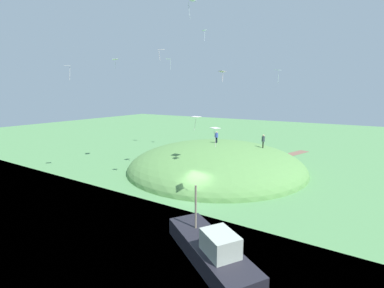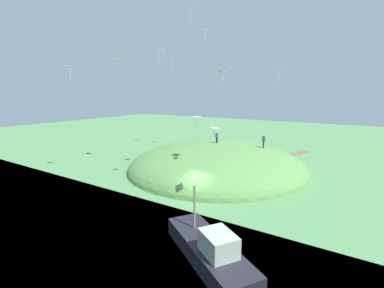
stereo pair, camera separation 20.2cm
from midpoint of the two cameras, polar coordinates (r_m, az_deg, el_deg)
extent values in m
plane|color=#51874F|center=(27.90, 0.56, -11.14)|extent=(160.00, 160.00, 0.00)
ellipsoid|color=#578A47|center=(38.13, 4.96, -5.10)|extent=(24.99, 24.42, 7.16)
cube|color=brown|center=(48.69, 19.88, -2.18)|extent=(10.07, 5.00, 0.04)
cube|color=black|center=(18.26, 3.45, -21.83)|extent=(6.58, 8.25, 1.19)
cube|color=#A6AFA1|center=(16.69, 5.65, -20.31)|extent=(2.60, 2.74, 1.27)
cylinder|color=gray|center=(18.87, 0.48, -13.24)|extent=(0.14, 0.14, 3.11)
cube|color=black|center=(37.48, 5.08, 0.84)|extent=(0.25, 0.27, 0.77)
cylinder|color=#3A4EAE|center=(37.37, 5.10, 1.87)|extent=(0.61, 0.61, 0.61)
sphere|color=tan|center=(37.31, 5.11, 2.51)|extent=(0.23, 0.23, 0.23)
cube|color=black|center=(37.60, 14.73, -0.15)|extent=(0.25, 0.15, 0.88)
cylinder|color=#364147|center=(37.46, 14.79, 1.03)|extent=(0.47, 0.47, 0.70)
sphere|color=tan|center=(37.39, 14.82, 1.76)|extent=(0.26, 0.26, 0.26)
cube|color=white|center=(22.99, 4.70, 3.42)|extent=(0.98, 1.05, 0.04)
cylinder|color=white|center=(23.36, 4.64, 1.12)|extent=(0.05, 0.21, 1.51)
cube|color=white|center=(29.97, 0.65, 5.83)|extent=(0.92, 1.16, 0.06)
cylinder|color=white|center=(30.45, 0.48, 4.20)|extent=(0.10, 0.18, 1.28)
cube|color=silver|center=(29.61, -6.78, 19.34)|extent=(0.65, 0.74, 0.11)
cylinder|color=silver|center=(29.39, -7.16, 18.15)|extent=(0.13, 0.13, 0.96)
cube|color=#F7D9D4|center=(26.83, 6.19, 15.10)|extent=(0.74, 0.82, 0.12)
cylinder|color=#F7D9D4|center=(27.00, 6.32, 13.83)|extent=(0.15, 0.05, 0.82)
cube|color=white|center=(36.52, -25.15, 14.88)|extent=(0.88, 0.86, 0.07)
cylinder|color=white|center=(36.35, -24.72, 13.45)|extent=(0.18, 0.10, 1.51)
cube|color=white|center=(52.19, -5.19, 17.58)|extent=(0.93, 1.04, 0.04)
cylinder|color=white|center=(52.14, -4.72, 16.40)|extent=(0.19, 0.18, 1.73)
cube|color=white|center=(33.75, -0.18, 28.31)|extent=(0.84, 0.59, 0.05)
cylinder|color=white|center=(33.47, -0.80, 26.47)|extent=(0.26, 0.14, 1.81)
cube|color=white|center=(40.62, -16.17, 16.93)|extent=(1.32, 1.33, 0.15)
cylinder|color=white|center=(40.85, -16.19, 15.90)|extent=(0.06, 0.05, 0.86)
cube|color=white|center=(48.81, 2.47, 23.04)|extent=(0.78, 0.91, 0.07)
cylinder|color=white|center=(48.31, 2.55, 21.94)|extent=(0.27, 0.19, 1.64)
cube|color=white|center=(45.11, 17.63, 14.80)|extent=(1.23, 0.94, 0.14)
cylinder|color=white|center=(45.29, 17.79, 13.28)|extent=(0.05, 0.07, 1.78)
camera|label=1|loc=(0.10, -90.20, -0.04)|focal=25.05mm
camera|label=2|loc=(0.10, 89.80, 0.04)|focal=25.05mm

